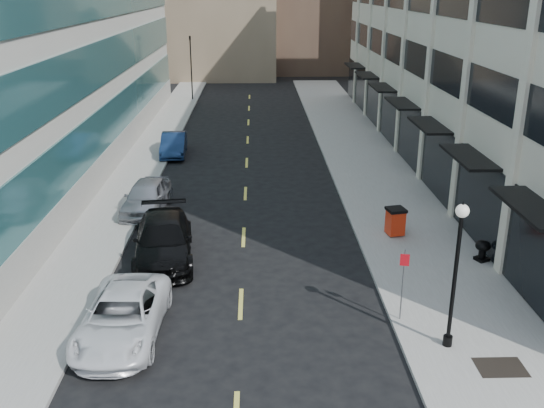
{
  "coord_description": "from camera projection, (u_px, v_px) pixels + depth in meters",
  "views": [
    {
      "loc": [
        0.58,
        -10.85,
        10.55
      ],
      "look_at": [
        1.2,
        11.45,
        2.48
      ],
      "focal_mm": 40.0,
      "sensor_mm": 36.0,
      "label": 1
    }
  ],
  "objects": [
    {
      "name": "lamppost",
      "position": [
        456.0,
        264.0,
        17.64
      ],
      "size": [
        0.39,
        0.39,
        4.71
      ],
      "color": "black",
      "rests_on": "sidewalk_right"
    },
    {
      "name": "trash_bin",
      "position": [
        395.0,
        221.0,
        26.58
      ],
      "size": [
        0.91,
        0.94,
        1.25
      ],
      "rotation": [
        0.0,
        0.0,
        0.21
      ],
      "color": "red",
      "rests_on": "sidewalk_right"
    },
    {
      "name": "urn_planter",
      "position": [
        483.0,
        249.0,
        24.13
      ],
      "size": [
        0.62,
        0.62,
        0.85
      ],
      "rotation": [
        0.0,
        0.0,
        0.43
      ],
      "color": "black",
      "rests_on": "sidewalk_right"
    },
    {
      "name": "car_silver_sedan",
      "position": [
        147.0,
        197.0,
        29.68
      ],
      "size": [
        2.24,
        4.79,
        1.58
      ],
      "primitive_type": "imported",
      "rotation": [
        0.0,
        0.0,
        -0.08
      ],
      "color": "#97989F",
      "rests_on": "ground"
    },
    {
      "name": "sign_post",
      "position": [
        403.0,
        275.0,
        19.49
      ],
      "size": [
        0.29,
        0.09,
        2.52
      ],
      "rotation": [
        0.0,
        0.0,
        -0.2
      ],
      "color": "slate",
      "rests_on": "sidewalk_right"
    },
    {
      "name": "road_centerline",
      "position": [
        245.0,
        213.0,
        29.75
      ],
      "size": [
        0.15,
        68.2,
        0.01
      ],
      "color": "#D8CC4C",
      "rests_on": "ground"
    },
    {
      "name": "car_black_pickup",
      "position": [
        163.0,
        240.0,
        24.52
      ],
      "size": [
        2.98,
        5.94,
        1.66
      ],
      "primitive_type": "imported",
      "rotation": [
        0.0,
        0.0,
        0.12
      ],
      "color": "black",
      "rests_on": "ground"
    },
    {
      "name": "building_right",
      "position": [
        525.0,
        13.0,
        36.53
      ],
      "size": [
        15.3,
        46.5,
        18.25
      ],
      "color": "beige",
      "rests_on": "ground"
    },
    {
      "name": "sidewalk_left",
      "position": [
        124.0,
        193.0,
        32.38
      ],
      "size": [
        3.0,
        80.0,
        0.15
      ],
      "primitive_type": "cube",
      "color": "gray",
      "rests_on": "ground"
    },
    {
      "name": "grate_far",
      "position": [
        501.0,
        367.0,
        17.49
      ],
      "size": [
        1.4,
        1.0,
        0.01
      ],
      "primitive_type": "cube",
      "color": "black",
      "rests_on": "sidewalk_right"
    },
    {
      "name": "car_blue_sedan",
      "position": [
        174.0,
        144.0,
        39.67
      ],
      "size": [
        1.77,
        4.48,
        1.45
      ],
      "primitive_type": "imported",
      "rotation": [
        0.0,
        0.0,
        0.05
      ],
      "color": "navy",
      "rests_on": "ground"
    },
    {
      "name": "car_white_van",
      "position": [
        123.0,
        316.0,
        19.07
      ],
      "size": [
        2.55,
        5.3,
        1.45
      ],
      "primitive_type": "imported",
      "rotation": [
        0.0,
        0.0,
        -0.03
      ],
      "color": "white",
      "rests_on": "ground"
    },
    {
      "name": "traffic_signal",
      "position": [
        190.0,
        40.0,
        56.8
      ],
      "size": [
        0.66,
        0.66,
        6.98
      ],
      "color": "black",
      "rests_on": "ground"
    },
    {
      "name": "sidewalk_right",
      "position": [
        384.0,
        191.0,
        32.74
      ],
      "size": [
        5.0,
        80.0,
        0.15
      ],
      "primitive_type": "cube",
      "color": "gray",
      "rests_on": "ground"
    }
  ]
}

